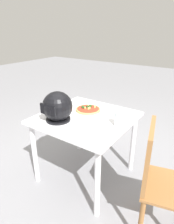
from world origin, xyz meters
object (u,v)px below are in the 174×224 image
(dining_table, at_px, (86,125))
(pizza, at_px, (88,109))
(drinking_glass, at_px, (119,119))
(chair_side, at_px, (159,177))
(motorcycle_helmet, at_px, (57,107))

(dining_table, relative_size, pizza, 3.37)
(dining_table, height_order, drinking_glass, drinking_glass)
(dining_table, bearing_deg, chair_side, 165.08)
(dining_table, xyz_separation_m, motorcycle_helmet, (0.16, 0.21, 0.23))
(pizza, height_order, chair_side, chair_side)
(drinking_glass, bearing_deg, pizza, -15.83)
(chair_side, bearing_deg, motorcycle_helmet, 0.25)
(dining_table, distance_m, drinking_glass, 0.38)
(dining_table, xyz_separation_m, chair_side, (-0.79, 0.21, -0.10))
(dining_table, height_order, motorcycle_helmet, motorcycle_helmet)
(dining_table, distance_m, chair_side, 0.82)
(dining_table, xyz_separation_m, pizza, (0.05, -0.12, 0.12))
(motorcycle_helmet, bearing_deg, pizza, -108.36)
(pizza, height_order, motorcycle_helmet, motorcycle_helmet)
(dining_table, bearing_deg, pizza, -65.47)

